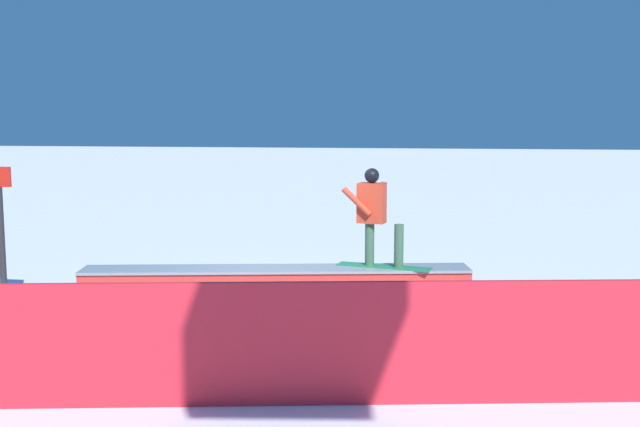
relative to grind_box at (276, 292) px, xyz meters
name	(u,v)px	position (x,y,z in m)	size (l,w,h in m)	color
ground_plane	(276,313)	(0.00, 0.00, -0.31)	(120.00, 120.00, 0.00)	white
grind_box	(276,292)	(0.00, 0.00, 0.00)	(5.77, 1.64, 0.68)	red
snowboarder	(375,213)	(-1.44, -0.32, 1.17)	(1.45, 0.57, 1.47)	#26804F
safety_fence	(199,345)	(0.00, 3.75, 0.33)	(13.44, 0.06, 1.28)	red
trail_marker	(1,235)	(4.09, 0.49, 0.85)	(0.40, 0.10, 2.18)	#262628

